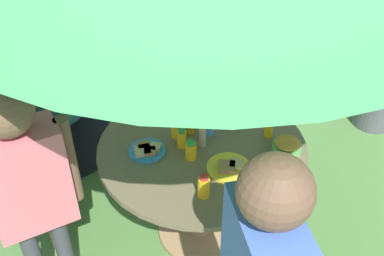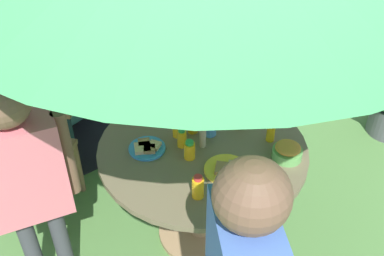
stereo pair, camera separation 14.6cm
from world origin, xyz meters
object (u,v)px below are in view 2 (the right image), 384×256
(child_in_yellow_shirt, at_px, (121,66))
(plate_mid_left, at_px, (147,147))
(plate_back_edge, at_px, (195,103))
(juice_bottle_center_front, at_px, (271,132))
(juice_bottle_far_left, at_px, (178,128))
(juice_bottle_far_right, at_px, (198,187))
(plate_mid_right, at_px, (227,169))
(garden_table, at_px, (202,171))
(snack_bowl, at_px, (287,151))
(juice_bottle_center_back, at_px, (240,118))
(juice_bottle_front_edge, at_px, (182,138))
(juice_bottle_near_left, at_px, (193,124))
(cup_far, at_px, (282,188))
(child_in_pink_shirt, at_px, (24,170))
(cup_near, at_px, (210,130))
(wooden_chair, at_px, (12,146))
(dome_tent, at_px, (19,33))
(juice_bottle_near_right, at_px, (190,150))

(child_in_yellow_shirt, bearing_deg, plate_mid_left, -19.72)
(plate_back_edge, relative_size, juice_bottle_center_front, 1.95)
(juice_bottle_far_left, relative_size, juice_bottle_center_front, 0.92)
(juice_bottle_far_right, bearing_deg, plate_mid_right, 29.75)
(juice_bottle_far_right, bearing_deg, garden_table, 65.59)
(snack_bowl, distance_m, plate_mid_right, 0.33)
(juice_bottle_center_back, bearing_deg, juice_bottle_front_edge, -170.13)
(juice_bottle_near_left, distance_m, cup_far, 0.63)
(child_in_pink_shirt, distance_m, juice_bottle_center_front, 1.25)
(cup_near, bearing_deg, wooden_chair, 154.59)
(dome_tent, height_order, child_in_pink_shirt, dome_tent)
(wooden_chair, bearing_deg, plate_back_edge, -70.56)
(child_in_pink_shirt, bearing_deg, juice_bottle_far_left, 9.64)
(plate_mid_left, relative_size, juice_bottle_front_edge, 1.69)
(plate_mid_left, xyz_separation_m, juice_bottle_center_back, (0.55, 0.03, 0.04))
(snack_bowl, bearing_deg, wooden_chair, 149.06)
(child_in_yellow_shirt, xyz_separation_m, juice_bottle_front_edge, (0.15, -0.78, -0.04))
(juice_bottle_near_right, bearing_deg, juice_bottle_near_left, 65.71)
(snack_bowl, relative_size, juice_bottle_near_right, 1.41)
(child_in_yellow_shirt, xyz_separation_m, cup_near, (0.32, -0.74, -0.06))
(juice_bottle_center_front, bearing_deg, juice_bottle_center_back, 119.30)
(child_in_yellow_shirt, xyz_separation_m, cup_far, (0.47, -1.27, -0.05))
(juice_bottle_near_right, height_order, cup_near, juice_bottle_near_right)
(juice_bottle_near_right, bearing_deg, snack_bowl, -19.64)
(wooden_chair, height_order, juice_bottle_far_left, wooden_chair)
(child_in_pink_shirt, bearing_deg, juice_bottle_near_right, -4.13)
(juice_bottle_center_back, bearing_deg, cup_far, -93.70)
(juice_bottle_center_back, height_order, cup_far, juice_bottle_center_back)
(wooden_chair, xyz_separation_m, juice_bottle_near_right, (0.90, -0.65, 0.23))
(garden_table, height_order, cup_near, cup_near)
(plate_mid_left, xyz_separation_m, juice_bottle_near_left, (0.28, 0.06, 0.04))
(child_in_yellow_shirt, distance_m, juice_bottle_far_left, 0.71)
(snack_bowl, height_order, juice_bottle_far_left, juice_bottle_far_left)
(juice_bottle_center_front, relative_size, juice_bottle_center_back, 1.16)
(garden_table, height_order, juice_bottle_far_left, juice_bottle_far_left)
(plate_mid_left, height_order, juice_bottle_near_left, juice_bottle_near_left)
(garden_table, xyz_separation_m, cup_far, (0.22, -0.45, 0.22))
(juice_bottle_far_left, bearing_deg, plate_mid_right, -68.04)
(garden_table, xyz_separation_m, snack_bowl, (0.38, -0.23, 0.23))
(cup_near, xyz_separation_m, cup_far, (0.15, -0.53, 0.00))
(snack_bowl, relative_size, juice_bottle_near_left, 1.40)
(juice_bottle_near_right, bearing_deg, wooden_chair, 143.97)
(dome_tent, relative_size, juice_bottle_center_front, 16.15)
(plate_mid_right, height_order, juice_bottle_center_front, juice_bottle_center_front)
(wooden_chair, xyz_separation_m, cup_near, (1.07, -0.51, 0.21))
(plate_mid_right, height_order, juice_bottle_near_right, juice_bottle_near_right)
(wooden_chair, distance_m, juice_bottle_far_left, 1.03)
(juice_bottle_near_left, bearing_deg, child_in_pink_shirt, -167.14)
(wooden_chair, xyz_separation_m, child_in_pink_shirt, (0.10, -0.65, 0.35))
(cup_far, bearing_deg, juice_bottle_center_back, 86.30)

